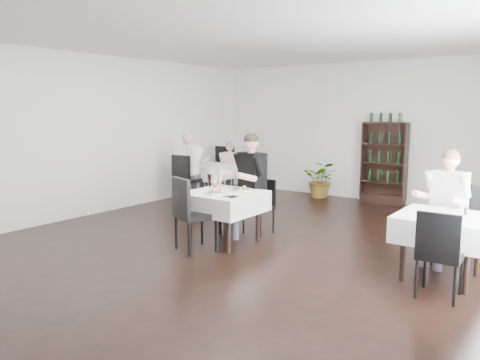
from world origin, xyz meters
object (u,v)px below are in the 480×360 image
object	(u,v)px
wine_shelf	(384,164)
main_table	(224,202)
potted_tree	(321,179)
diner_main	(247,176)

from	to	relation	value
wine_shelf	main_table	world-z (taller)	wine_shelf
wine_shelf	main_table	distance (m)	4.41
main_table	potted_tree	bearing A→B (deg)	96.07
wine_shelf	main_table	bearing A→B (deg)	-101.78
potted_tree	diner_main	bearing A→B (deg)	-82.56
main_table	potted_tree	xyz separation A→B (m)	(-0.44, 4.11, -0.20)
wine_shelf	main_table	size ratio (longest dim) A/B	1.70
potted_tree	main_table	bearing A→B (deg)	-83.93
wine_shelf	potted_tree	xyz separation A→B (m)	(-1.34, -0.21, -0.43)
potted_tree	wine_shelf	bearing A→B (deg)	8.73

